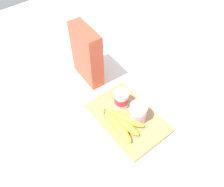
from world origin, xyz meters
TOP-DOWN VIEW (x-y plane):
  - ground_plane at (0.00, 0.00)m, footprint 2.40×2.40m
  - cutting_board at (0.00, 0.00)m, footprint 0.34×0.22m
  - cereal_box at (-0.32, 0.01)m, footprint 0.19×0.08m
  - yogurt_cup_front at (-0.07, 0.02)m, footprint 0.06×0.06m
  - yogurt_cup_back at (0.03, 0.02)m, footprint 0.07×0.07m
  - banana_bunch at (0.01, -0.05)m, footprint 0.19×0.13m

SIDE VIEW (x-z plane):
  - ground_plane at x=0.00m, z-range 0.00..0.00m
  - cutting_board at x=0.00m, z-range 0.00..0.02m
  - banana_bunch at x=0.01m, z-range 0.02..0.06m
  - yogurt_cup_front at x=-0.07m, z-range 0.02..0.10m
  - yogurt_cup_back at x=0.03m, z-range 0.02..0.11m
  - cereal_box at x=-0.32m, z-range 0.00..0.28m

